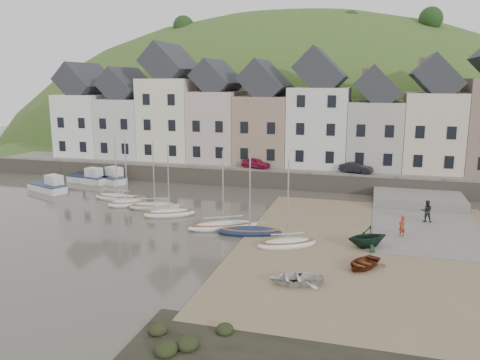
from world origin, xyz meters
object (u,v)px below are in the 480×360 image
(car_left, at_px, (256,163))
(rowboat_red, at_px, (363,263))
(rowboat_green, at_px, (367,236))
(car_right, at_px, (356,168))
(rowboat_white, at_px, (295,278))
(person_dark, at_px, (427,211))
(sailboat_0, at_px, (117,197))
(person_red, at_px, (402,226))

(car_left, bearing_deg, rowboat_red, -136.09)
(rowboat_green, relative_size, rowboat_red, 1.03)
(car_right, bearing_deg, rowboat_red, -160.95)
(rowboat_red, xyz_separation_m, car_left, (-12.50, 23.24, 1.82))
(rowboat_white, bearing_deg, car_right, 157.56)
(person_dark, xyz_separation_m, car_left, (-17.11, 11.94, 1.17))
(person_dark, bearing_deg, car_left, -36.39)
(sailboat_0, xyz_separation_m, rowboat_green, (23.40, -7.46, 0.56))
(person_red, bearing_deg, rowboat_white, 17.74)
(car_left, bearing_deg, person_red, -121.83)
(rowboat_white, distance_m, person_dark, 16.87)
(sailboat_0, height_order, car_right, sailboat_0)
(rowboat_red, xyz_separation_m, person_red, (2.52, 6.86, 0.54))
(rowboat_white, height_order, car_left, car_left)
(rowboat_red, bearing_deg, rowboat_white, -107.02)
(rowboat_green, bearing_deg, rowboat_white, -59.96)
(sailboat_0, height_order, person_red, sailboat_0)
(rowboat_red, distance_m, car_left, 26.45)
(rowboat_white, relative_size, person_dark, 1.72)
(rowboat_red, distance_m, person_dark, 12.22)
(sailboat_0, height_order, car_left, sailboat_0)
(person_red, xyz_separation_m, car_right, (-4.01, 16.38, 1.29))
(person_dark, height_order, car_left, car_left)
(sailboat_0, bearing_deg, rowboat_green, -17.69)
(person_dark, xyz_separation_m, car_right, (-6.09, 11.94, 1.17))
(sailboat_0, bearing_deg, rowboat_red, -26.00)
(rowboat_white, xyz_separation_m, car_right, (2.10, 26.68, 1.80))
(rowboat_white, distance_m, car_left, 28.19)
(rowboat_green, height_order, person_red, person_red)
(person_red, xyz_separation_m, person_dark, (2.08, 4.44, 0.12))
(sailboat_0, xyz_separation_m, person_dark, (27.86, -0.04, 0.74))
(rowboat_white, xyz_separation_m, rowboat_red, (3.58, 3.44, -0.02))
(person_dark, height_order, car_right, car_right)
(rowboat_white, relative_size, car_left, 0.90)
(rowboat_green, xyz_separation_m, rowboat_red, (-0.14, -3.88, -0.47))
(sailboat_0, bearing_deg, person_dark, -0.09)
(rowboat_white, relative_size, rowboat_green, 1.04)
(person_red, bearing_deg, person_dark, -156.70)
(person_red, distance_m, car_right, 16.91)
(rowboat_green, distance_m, car_left, 23.16)
(person_red, xyz_separation_m, car_left, (-15.03, 16.38, 1.28))
(sailboat_0, xyz_separation_m, person_red, (25.79, -4.48, 0.63))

